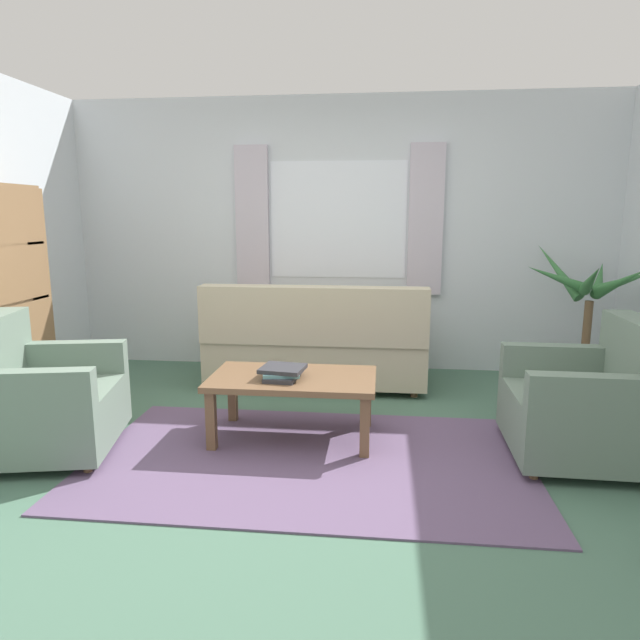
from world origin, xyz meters
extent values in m
plane|color=#476B56|center=(0.00, 0.00, 0.00)|extent=(6.24, 6.24, 0.00)
cube|color=silver|center=(0.00, 2.26, 1.30)|extent=(5.32, 0.12, 2.60)
cube|color=white|center=(0.00, 2.20, 1.45)|extent=(1.30, 0.01, 1.10)
cube|color=silver|center=(-0.83, 2.17, 1.45)|extent=(0.32, 0.06, 1.40)
cube|color=silver|center=(0.83, 2.17, 1.45)|extent=(0.32, 0.06, 1.40)
cube|color=#604C6B|center=(0.00, 0.00, 0.01)|extent=(2.71, 1.63, 0.01)
cube|color=#BCB293|center=(-0.13, 1.61, 0.25)|extent=(1.90, 0.80, 0.38)
cube|color=#BCB293|center=(-0.13, 1.29, 0.68)|extent=(1.90, 0.20, 0.48)
cube|color=#BCB293|center=(0.74, 1.61, 0.56)|extent=(0.16, 0.80, 0.24)
cube|color=#BCB293|center=(-1.00, 1.61, 0.56)|extent=(0.16, 0.80, 0.24)
cylinder|color=brown|center=(0.72, 1.91, 0.03)|extent=(0.06, 0.06, 0.06)
cylinder|color=brown|center=(-0.98, 1.91, 0.03)|extent=(0.06, 0.06, 0.06)
cylinder|color=brown|center=(0.72, 1.31, 0.03)|extent=(0.06, 0.06, 0.06)
cylinder|color=brown|center=(-0.98, 1.31, 0.03)|extent=(0.06, 0.06, 0.06)
cube|color=slate|center=(-1.65, -0.05, 0.24)|extent=(0.95, 0.99, 0.36)
cube|color=slate|center=(-1.58, -0.40, 0.53)|extent=(0.81, 0.28, 0.22)
cube|color=slate|center=(-1.73, 0.30, 0.53)|extent=(0.81, 0.28, 0.22)
cylinder|color=brown|center=(-1.27, -0.32, 0.03)|extent=(0.05, 0.05, 0.06)
cylinder|color=brown|center=(-1.41, 0.35, 0.03)|extent=(0.05, 0.05, 0.06)
cylinder|color=brown|center=(-2.03, 0.22, 0.03)|extent=(0.05, 0.05, 0.06)
cube|color=slate|center=(1.65, 0.22, 0.24)|extent=(0.82, 0.86, 0.36)
cube|color=slate|center=(1.98, 0.21, 0.65)|extent=(0.20, 0.84, 0.46)
cube|color=slate|center=(1.65, 0.58, 0.53)|extent=(0.80, 0.14, 0.22)
cube|color=slate|center=(1.64, -0.14, 0.53)|extent=(0.80, 0.14, 0.22)
cylinder|color=brown|center=(1.33, 0.57, 0.03)|extent=(0.05, 0.05, 0.06)
cylinder|color=brown|center=(1.32, -0.11, 0.03)|extent=(0.05, 0.05, 0.06)
cylinder|color=brown|center=(1.97, 0.55, 0.03)|extent=(0.05, 0.05, 0.06)
cube|color=brown|center=(-0.15, 0.33, 0.42)|extent=(1.10, 0.64, 0.04)
cube|color=brown|center=(-0.64, 0.07, 0.20)|extent=(0.06, 0.06, 0.40)
cube|color=brown|center=(0.34, 0.07, 0.20)|extent=(0.06, 0.06, 0.40)
cube|color=brown|center=(-0.64, 0.59, 0.20)|extent=(0.06, 0.06, 0.40)
cube|color=brown|center=(0.34, 0.59, 0.20)|extent=(0.06, 0.06, 0.40)
cube|color=#2D2D33|center=(-0.20, 0.30, 0.45)|extent=(0.22, 0.35, 0.03)
cube|color=#5B8E93|center=(-0.21, 0.29, 0.48)|extent=(0.27, 0.29, 0.02)
cube|color=#2D2D33|center=(-0.21, 0.28, 0.50)|extent=(0.31, 0.28, 0.03)
cylinder|color=#B7B2A8|center=(2.19, 1.69, 0.16)|extent=(0.36, 0.36, 0.33)
cylinder|color=brown|center=(2.19, 1.69, 0.55)|extent=(0.07, 0.07, 0.45)
cone|color=#38753D|center=(2.44, 1.65, 0.96)|extent=(0.52, 0.20, 0.30)
cone|color=#38753D|center=(2.33, 1.90, 0.95)|extent=(0.31, 0.46, 0.36)
cone|color=#38753D|center=(2.00, 1.96, 1.01)|extent=(0.37, 0.52, 0.53)
cone|color=#38753D|center=(1.92, 1.69, 0.97)|extent=(0.55, 0.12, 0.29)
cone|color=#38753D|center=(2.09, 1.40, 0.99)|extent=(0.23, 0.60, 0.36)
cone|color=#38753D|center=(2.33, 1.45, 0.97)|extent=(0.29, 0.52, 0.37)
cube|color=olive|center=(-2.38, 0.97, 0.85)|extent=(0.30, 0.04, 1.70)
cube|color=olive|center=(-2.24, 0.52, 0.85)|extent=(0.02, 0.90, 1.70)
cube|color=olive|center=(-2.38, 0.52, 0.01)|extent=(0.30, 0.86, 0.02)
cube|color=olive|center=(-2.38, 0.52, 0.43)|extent=(0.30, 0.86, 0.02)
cube|color=#7F478C|center=(-2.38, 0.88, 1.02)|extent=(0.23, 0.07, 0.30)
cube|color=#2D2D33|center=(-2.38, 0.79, 0.99)|extent=(0.28, 0.06, 0.24)
cube|color=#B23833|center=(-2.38, 0.71, 1.00)|extent=(0.26, 0.09, 0.26)
cube|color=beige|center=(-2.38, 0.61, 0.97)|extent=(0.27, 0.09, 0.20)
camera|label=1|loc=(0.43, -3.19, 1.50)|focal=31.11mm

